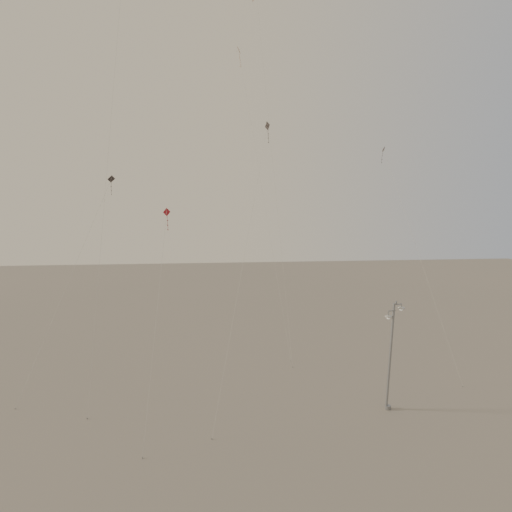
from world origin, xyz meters
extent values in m
plane|color=gray|center=(0.00, 0.00, 0.00)|extent=(160.00, 160.00, 0.00)
cylinder|color=gray|center=(7.86, 0.43, 0.15)|extent=(0.44, 0.44, 0.30)
cylinder|color=gray|center=(7.86, 0.43, 4.10)|extent=(0.45, 0.18, 8.20)
cylinder|color=gray|center=(8.13, 0.43, 8.25)|extent=(0.14, 0.14, 0.18)
cylinder|color=gray|center=(8.37, 0.50, 8.10)|extent=(0.50, 0.20, 0.07)
cylinder|color=gray|center=(8.61, 0.56, 7.95)|extent=(0.06, 0.06, 0.30)
ellipsoid|color=#B2B2AD|center=(8.61, 0.56, 7.80)|extent=(0.52, 0.52, 0.18)
cylinder|color=gray|center=(7.83, 0.38, 7.65)|extent=(0.60, 0.17, 0.07)
cylinder|color=gray|center=(7.54, 0.33, 7.45)|extent=(0.06, 0.06, 0.40)
ellipsoid|color=#B2B2AD|center=(7.54, 0.33, 7.25)|extent=(0.52, 0.52, 0.18)
cylinder|color=beige|center=(-13.17, 5.36, 18.18)|extent=(2.37, 8.10, 36.26)
cylinder|color=gray|center=(-14.35, 1.32, 0.05)|extent=(0.06, 0.06, 0.10)
cube|color=#2B2524|center=(-0.21, 9.55, 22.35)|extent=(0.36, 0.69, 0.72)
cylinder|color=#2B2524|center=(-0.11, 9.66, 21.45)|extent=(0.15, 0.15, 1.16)
cylinder|color=beige|center=(-2.80, 3.70, 11.20)|extent=(5.19, 11.72, 22.31)
cylinder|color=gray|center=(-5.39, -2.16, 0.05)|extent=(0.06, 0.06, 0.10)
cylinder|color=beige|center=(0.71, 11.88, 18.70)|extent=(2.99, 6.13, 37.30)
cylinder|color=gray|center=(2.20, 8.83, 0.05)|extent=(0.06, 0.06, 0.10)
cube|color=maroon|center=(-8.49, 3.01, 14.83)|extent=(0.57, 0.33, 0.62)
cylinder|color=maroon|center=(-8.47, 3.16, 14.00)|extent=(0.05, 0.18, 1.10)
cylinder|color=beige|center=(-9.03, -0.36, 7.44)|extent=(1.10, 6.75, 14.78)
cylinder|color=gray|center=(-9.58, -3.73, 0.05)|extent=(0.06, 0.06, 0.10)
cube|color=#2B2524|center=(13.07, 15.18, 21.25)|extent=(0.32, 0.75, 0.69)
cylinder|color=#2B2524|center=(12.93, 15.14, 20.35)|extent=(0.18, 0.07, 1.14)
cylinder|color=beige|center=(14.44, 9.27, 10.65)|extent=(2.75, 11.84, 21.20)
cylinder|color=gray|center=(15.81, 3.35, 0.05)|extent=(0.06, 0.06, 0.10)
cube|color=brown|center=(-1.65, 26.31, 34.82)|extent=(0.40, 0.91, 0.86)
cylinder|color=brown|center=(-1.50, 26.33, 33.57)|extent=(0.26, 0.06, 1.69)
cylinder|color=beige|center=(0.35, 18.39, 17.43)|extent=(4.01, 15.86, 34.77)
cylinder|color=gray|center=(2.35, 10.46, 0.05)|extent=(0.06, 0.06, 0.10)
cube|color=#2B2524|center=(-14.29, 11.09, 17.69)|extent=(0.66, 0.15, 0.65)
cylinder|color=#2B2524|center=(-14.36, 11.23, 16.82)|extent=(0.11, 0.18, 1.18)
cylinder|color=beige|center=(-17.25, 7.23, 8.87)|extent=(5.94, 7.75, 17.65)
cylinder|color=gray|center=(-20.21, 3.36, 0.05)|extent=(0.06, 0.06, 0.10)
camera|label=1|loc=(-5.05, -26.85, 15.30)|focal=28.00mm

